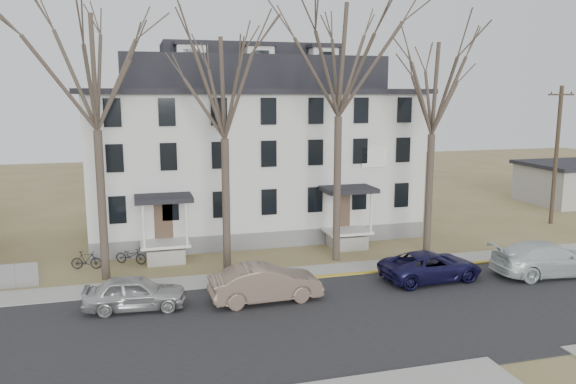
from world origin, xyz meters
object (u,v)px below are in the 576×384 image
object	(u,v)px
car_navy	(431,267)
tree_mid_right	(434,82)
tree_far_left	(94,63)
tree_mid_left	(224,81)
car_tan	(265,284)
utility_pole_far	(556,154)
car_white	(548,260)
bicycle_left	(131,256)
tree_center	(339,52)
car_silver	(135,294)
boarding_house	(251,149)
bicycle_right	(86,261)

from	to	relation	value
car_navy	tree_mid_right	bearing A→B (deg)	-30.78
tree_mid_right	tree_far_left	bearing A→B (deg)	180.00
tree_mid_left	car_tan	world-z (taller)	tree_mid_left
utility_pole_far	car_white	distance (m)	13.22
tree_mid_right	bicycle_left	bearing A→B (deg)	172.58
bicycle_left	tree_center	bearing A→B (deg)	-73.02
tree_mid_right	car_white	world-z (taller)	tree_mid_right
tree_mid_right	car_silver	size ratio (longest dim) A/B	3.02
tree_mid_left	car_navy	bearing A→B (deg)	-25.61
car_tan	bicycle_left	bearing A→B (deg)	36.43
tree_mid_right	utility_pole_far	bearing A→B (deg)	19.29
tree_far_left	car_tan	xyz separation A→B (m)	(6.87, -5.01, -9.54)
boarding_house	car_silver	distance (m)	15.50
tree_far_left	tree_mid_right	bearing A→B (deg)	0.00
bicycle_right	car_white	bearing A→B (deg)	-95.51
bicycle_right	car_tan	bearing A→B (deg)	-118.59
car_white	tree_mid_right	bearing A→B (deg)	38.86
car_silver	bicycle_right	world-z (taller)	car_silver
tree_far_left	utility_pole_far	bearing A→B (deg)	8.10
tree_center	car_navy	size ratio (longest dim) A/B	2.93
tree_center	tree_mid_right	bearing A→B (deg)	0.00
tree_mid_left	car_silver	distance (m)	10.98
tree_mid_left	bicycle_left	xyz separation A→B (m)	(-4.81, 2.12, -9.15)
bicycle_right	utility_pole_far	bearing A→B (deg)	-73.35
tree_mid_right	car_tan	world-z (taller)	tree_mid_right
boarding_house	car_navy	size ratio (longest dim) A/B	4.15
tree_far_left	tree_mid_right	size ratio (longest dim) A/B	1.08
car_navy	bicycle_left	xyz separation A→B (m)	(-14.06, 6.56, -0.24)
bicycle_left	tree_mid_left	bearing A→B (deg)	-85.74
car_tan	tree_far_left	bearing A→B (deg)	51.80
tree_far_left	tree_mid_left	distance (m)	6.05
utility_pole_far	bicycle_left	world-z (taller)	utility_pole_far
car_silver	car_white	bearing A→B (deg)	-87.09
tree_mid_left	tree_mid_right	size ratio (longest dim) A/B	1.00
car_tan	car_white	bearing A→B (deg)	-93.26
tree_far_left	bicycle_right	bearing A→B (deg)	119.80
boarding_house	car_navy	bearing A→B (deg)	-63.60
boarding_house	tree_center	size ratio (longest dim) A/B	1.41
bicycle_left	utility_pole_far	bearing A→B (deg)	-57.71
utility_pole_far	bicycle_right	distance (m)	30.94
car_tan	utility_pole_far	bearing A→B (deg)	-69.96
tree_center	bicycle_right	xyz separation A→B (m)	(-13.02, 1.78, -10.61)
tree_far_left	car_white	distance (m)	23.89
tree_mid_right	bicycle_left	world-z (taller)	tree_mid_right
tree_mid_left	utility_pole_far	bearing A→B (deg)	10.13
tree_far_left	tree_center	xyz separation A→B (m)	(12.00, 0.00, 0.74)
tree_center	tree_mid_right	world-z (taller)	tree_center
tree_mid_left	bicycle_right	xyz separation A→B (m)	(-7.02, 1.78, -9.13)
tree_center	tree_mid_right	xyz separation A→B (m)	(5.50, 0.00, -1.48)
utility_pole_far	car_tan	bearing A→B (deg)	-157.85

